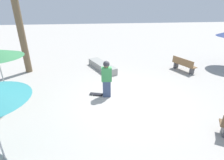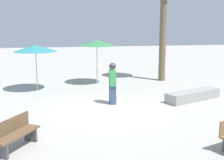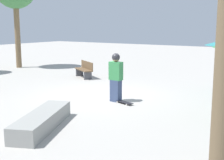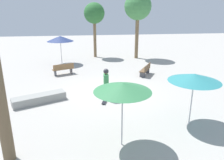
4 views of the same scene
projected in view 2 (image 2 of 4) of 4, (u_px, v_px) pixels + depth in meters
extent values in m
plane|color=#ADA8A0|center=(108.00, 111.00, 12.16)|extent=(60.00, 60.00, 0.00)
cube|color=#38476B|center=(113.00, 95.00, 13.09)|extent=(0.27, 0.37, 0.79)
cube|color=#388C4C|center=(113.00, 78.00, 12.96)|extent=(0.28, 0.48, 0.65)
sphere|color=tan|center=(113.00, 67.00, 12.87)|extent=(0.26, 0.26, 0.26)
sphere|color=#2D2D33|center=(113.00, 66.00, 12.86)|extent=(0.29, 0.29, 0.29)
cube|color=black|center=(114.00, 100.00, 13.58)|extent=(0.42, 0.82, 0.02)
cylinder|color=silver|center=(112.00, 99.00, 13.83)|extent=(0.04, 0.06, 0.05)
cylinder|color=silver|center=(116.00, 99.00, 13.81)|extent=(0.04, 0.06, 0.05)
cylinder|color=silver|center=(111.00, 102.00, 13.35)|extent=(0.04, 0.06, 0.05)
cylinder|color=silver|center=(115.00, 102.00, 13.33)|extent=(0.04, 0.06, 0.05)
cube|color=gray|center=(193.00, 95.00, 13.72)|extent=(2.81, 1.75, 0.43)
cube|color=#47474C|center=(31.00, 135.00, 9.05)|extent=(0.38, 0.27, 0.40)
cube|color=#47474C|center=(1.00, 151.00, 7.91)|extent=(0.38, 0.27, 0.40)
cube|color=brown|center=(17.00, 134.00, 8.44)|extent=(1.21, 1.60, 0.05)
cube|color=brown|center=(10.00, 126.00, 8.47)|extent=(0.86, 1.39, 0.40)
cylinder|color=#B7B7BC|center=(36.00, 69.00, 15.52)|extent=(0.05, 0.05, 2.17)
cone|color=teal|center=(36.00, 48.00, 15.33)|extent=(2.13, 2.13, 0.32)
cylinder|color=#B7B7BC|center=(97.00, 63.00, 17.14)|extent=(0.05, 0.05, 2.31)
cone|color=#387F4C|center=(97.00, 43.00, 16.93)|extent=(2.01, 2.01, 0.31)
cylinder|color=brown|center=(163.00, 31.00, 17.78)|extent=(0.39, 0.39, 5.68)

